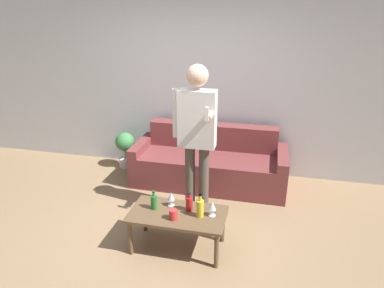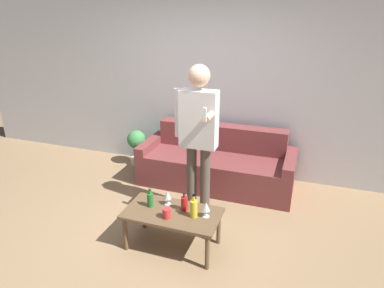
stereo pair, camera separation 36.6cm
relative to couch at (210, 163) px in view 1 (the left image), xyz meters
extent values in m
plane|color=#997A56|center=(-0.33, -1.57, -0.29)|extent=(16.00, 16.00, 0.00)
cube|color=silver|center=(-0.33, 0.48, 1.06)|extent=(8.00, 0.06, 2.70)
cube|color=brown|center=(0.00, -0.16, -0.07)|extent=(1.81, 0.58, 0.44)
cube|color=brown|center=(0.00, 0.24, 0.11)|extent=(1.81, 0.23, 0.79)
cube|color=brown|center=(-0.98, -0.05, -0.01)|extent=(0.14, 0.81, 0.55)
cube|color=brown|center=(0.98, -0.05, -0.01)|extent=(0.14, 0.81, 0.55)
cube|color=brown|center=(-0.05, -1.50, 0.11)|extent=(0.96, 0.51, 0.03)
cylinder|color=brown|center=(-0.48, -1.70, -0.10)|extent=(0.04, 0.04, 0.38)
cylinder|color=brown|center=(0.38, -1.70, -0.10)|extent=(0.04, 0.04, 0.38)
cylinder|color=brown|center=(-0.48, -1.29, -0.10)|extent=(0.04, 0.04, 0.38)
cylinder|color=brown|center=(0.38, -1.29, -0.10)|extent=(0.04, 0.04, 0.38)
cylinder|color=yellow|center=(0.18, -1.50, 0.21)|extent=(0.07, 0.07, 0.17)
cylinder|color=yellow|center=(0.18, -1.50, 0.33)|extent=(0.03, 0.03, 0.07)
cylinder|color=black|center=(0.18, -1.50, 0.36)|extent=(0.03, 0.03, 0.01)
cylinder|color=#B21E1E|center=(0.05, -1.42, 0.19)|extent=(0.07, 0.07, 0.14)
cylinder|color=#B21E1E|center=(0.05, -1.42, 0.30)|extent=(0.03, 0.03, 0.06)
cylinder|color=black|center=(0.05, -1.42, 0.32)|extent=(0.03, 0.03, 0.01)
cylinder|color=#23752D|center=(-0.30, -1.47, 0.19)|extent=(0.06, 0.06, 0.14)
cylinder|color=#23752D|center=(-0.30, -1.47, 0.29)|extent=(0.02, 0.02, 0.06)
cylinder|color=black|center=(-0.30, -1.47, 0.32)|extent=(0.03, 0.03, 0.01)
cylinder|color=silver|center=(-0.15, -1.38, 0.12)|extent=(0.07, 0.07, 0.01)
cylinder|color=silver|center=(-0.15, -1.38, 0.16)|extent=(0.01, 0.01, 0.06)
cone|color=silver|center=(-0.15, -1.38, 0.23)|extent=(0.07, 0.07, 0.09)
cylinder|color=silver|center=(0.29, -1.46, 0.12)|extent=(0.07, 0.07, 0.01)
cylinder|color=silver|center=(0.29, -1.46, 0.16)|extent=(0.01, 0.01, 0.06)
cone|color=silver|center=(0.29, -1.46, 0.24)|extent=(0.08, 0.08, 0.09)
cylinder|color=red|center=(-0.06, -1.61, 0.17)|extent=(0.08, 0.08, 0.10)
cylinder|color=brown|center=(-0.09, -0.80, 0.14)|extent=(0.12, 0.12, 0.86)
cylinder|color=brown|center=(0.08, -0.80, 0.14)|extent=(0.12, 0.12, 0.86)
cube|color=white|center=(-0.01, -0.80, 0.89)|extent=(0.41, 0.18, 0.64)
sphere|color=beige|center=(-0.01, -0.80, 1.37)|extent=(0.24, 0.24, 0.24)
cylinder|color=white|center=(-0.25, -0.80, 0.94)|extent=(0.07, 0.07, 0.55)
cylinder|color=beige|center=(0.16, -0.95, 0.99)|extent=(0.07, 0.28, 0.07)
cube|color=white|center=(0.16, -1.12, 1.05)|extent=(0.03, 0.03, 0.14)
cylinder|color=silver|center=(-1.35, 0.20, -0.22)|extent=(0.21, 0.21, 0.15)
cylinder|color=#476B38|center=(-1.35, 0.20, -0.06)|extent=(0.03, 0.03, 0.17)
sphere|color=#428E4C|center=(-1.35, 0.20, 0.13)|extent=(0.29, 0.29, 0.29)
camera|label=1|loc=(0.75, -4.30, 2.00)|focal=32.00mm
camera|label=2|loc=(1.10, -4.20, 2.00)|focal=32.00mm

